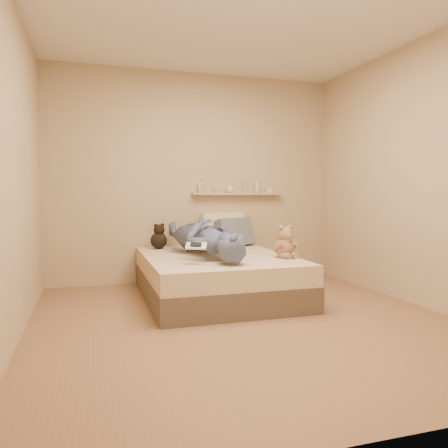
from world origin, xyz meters
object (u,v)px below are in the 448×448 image
object	(u,v)px
bed	(216,276)
pillow_grey	(235,233)
wall_shelf	(238,194)
pillow_cream	(223,229)
teddy_bear	(285,244)
game_console	(196,246)
person	(205,237)
dark_plush	(159,238)

from	to	relation	value
bed	pillow_grey	xyz separation A→B (m)	(0.44, 0.69, 0.40)
pillow_grey	wall_shelf	world-z (taller)	wall_shelf
pillow_cream	teddy_bear	bearing A→B (deg)	-75.98
game_console	teddy_bear	xyz separation A→B (m)	(0.97, 0.16, -0.03)
game_console	teddy_bear	world-z (taller)	teddy_bear
bed	wall_shelf	xyz separation A→B (m)	(0.55, 0.91, 0.88)
game_console	pillow_grey	bearing A→B (deg)	57.29
teddy_bear	pillow_grey	bearing A→B (deg)	99.99
person	dark_plush	bearing A→B (deg)	-64.85
game_console	bed	bearing A→B (deg)	57.02
dark_plush	person	size ratio (longest dim) A/B	0.19
person	wall_shelf	bearing A→B (deg)	-131.93
bed	person	xyz separation A→B (m)	(-0.11, 0.03, 0.42)
pillow_cream	wall_shelf	world-z (taller)	wall_shelf
bed	pillow_cream	world-z (taller)	pillow_cream
bed	teddy_bear	world-z (taller)	teddy_bear
game_console	person	bearing A→B (deg)	67.69
dark_plush	wall_shelf	bearing A→B (deg)	10.87
dark_plush	pillow_cream	bearing A→B (deg)	8.44
pillow_cream	pillow_grey	world-z (taller)	pillow_cream
dark_plush	pillow_grey	xyz separation A→B (m)	(0.94, -0.02, 0.04)
teddy_bear	pillow_grey	xyz separation A→B (m)	(-0.19, 1.06, 0.03)
game_console	teddy_bear	bearing A→B (deg)	9.62
teddy_bear	wall_shelf	xyz separation A→B (m)	(-0.08, 1.28, 0.51)
dark_plush	person	distance (m)	0.78
bed	dark_plush	bearing A→B (deg)	125.34
pillow_grey	person	world-z (taller)	person
game_console	pillow_cream	bearing A→B (deg)	63.74
bed	person	bearing A→B (deg)	163.62
dark_plush	pillow_cream	size ratio (longest dim) A/B	0.55
pillow_grey	person	size ratio (longest dim) A/B	0.31
bed	pillow_cream	distance (m)	0.99
teddy_bear	game_console	bearing A→B (deg)	-170.38
teddy_bear	pillow_cream	size ratio (longest dim) A/B	0.61
game_console	person	size ratio (longest dim) A/B	0.13
game_console	pillow_cream	xyz separation A→B (m)	(0.67, 1.36, 0.03)
bed	person	world-z (taller)	person
person	wall_shelf	distance (m)	1.19
bed	teddy_bear	bearing A→B (deg)	-30.46
bed	dark_plush	distance (m)	0.94
teddy_bear	pillow_grey	world-z (taller)	pillow_grey
teddy_bear	wall_shelf	distance (m)	1.38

